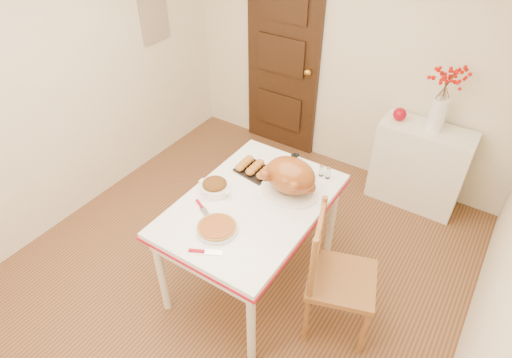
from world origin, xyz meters
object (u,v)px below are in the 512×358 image
Objects in this scene: kitchen_table at (253,242)px; chair_oak at (342,278)px; pumpkin_pie at (217,227)px; sideboard at (419,166)px; turkey_platter at (290,177)px.

chair_oak is (0.76, -0.02, 0.11)m from kitchen_table.
kitchen_table is 0.58m from pumpkin_pie.
chair_oak reaches higher than kitchen_table.
chair_oak is at bearing -91.09° from sideboard.
turkey_platter is (0.17, 0.24, 0.56)m from kitchen_table.
turkey_platter reaches higher than chair_oak.
chair_oak is 0.79m from turkey_platter.
sideboard is 1.67m from turkey_platter.
kitchen_table is at bearing 84.06° from pumpkin_pie.
turkey_platter is (-0.59, 0.27, 0.45)m from chair_oak.
pumpkin_pie is at bearing -114.00° from turkey_platter.
kitchen_table is (-0.79, -1.70, -0.00)m from sideboard.
sideboard is at bearing 61.57° from turkey_platter.
turkey_platter reaches higher than kitchen_table.
pumpkin_pie reaches higher than kitchen_table.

